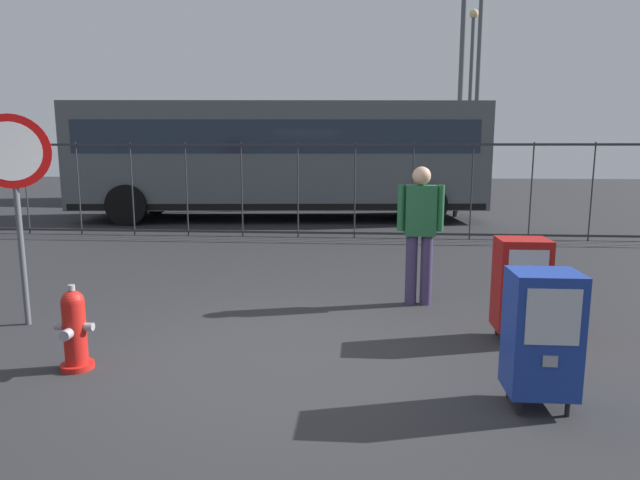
# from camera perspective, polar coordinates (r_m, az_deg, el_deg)

# --- Properties ---
(ground_plane) EXTENTS (60.00, 60.00, 0.00)m
(ground_plane) POSITION_cam_1_polar(r_m,az_deg,el_deg) (5.03, -4.56, -12.43)
(ground_plane) COLOR #262628
(fire_hydrant) EXTENTS (0.33, 0.32, 0.75)m
(fire_hydrant) POSITION_cam_1_polar(r_m,az_deg,el_deg) (5.17, -24.26, -8.55)
(fire_hydrant) COLOR red
(fire_hydrant) RESTS_ON ground_plane
(newspaper_box_primary) EXTENTS (0.48, 0.42, 1.02)m
(newspaper_box_primary) POSITION_cam_1_polar(r_m,az_deg,el_deg) (4.30, 22.16, -8.95)
(newspaper_box_primary) COLOR black
(newspaper_box_primary) RESTS_ON ground_plane
(newspaper_box_secondary) EXTENTS (0.48, 0.42, 1.02)m
(newspaper_box_secondary) POSITION_cam_1_polar(r_m,az_deg,el_deg) (5.70, 20.24, -4.35)
(newspaper_box_secondary) COLOR black
(newspaper_box_secondary) RESTS_ON ground_plane
(stop_sign) EXTENTS (0.71, 0.31, 2.23)m
(stop_sign) POSITION_cam_1_polar(r_m,az_deg,el_deg) (6.49, -29.35, 5.86)
(stop_sign) COLOR #4C4F54
(stop_sign) RESTS_ON ground_plane
(pedestrian) EXTENTS (0.55, 0.22, 1.67)m
(pedestrian) POSITION_cam_1_polar(r_m,az_deg,el_deg) (6.63, 10.41, 1.30)
(pedestrian) COLOR #382D51
(pedestrian) RESTS_ON ground_plane
(fence_barrier) EXTENTS (18.03, 0.04, 2.00)m
(fence_barrier) POSITION_cam_1_polar(r_m,az_deg,el_deg) (11.50, 0.65, 5.29)
(fence_barrier) COLOR #2D2D33
(fence_barrier) RESTS_ON ground_plane
(bus_near) EXTENTS (10.68, 3.49, 3.00)m
(bus_near) POSITION_cam_1_polar(r_m,az_deg,el_deg) (14.61, -4.24, 8.90)
(bus_near) COLOR #4C5156
(bus_near) RESTS_ON ground_plane
(bus_far) EXTENTS (10.63, 3.29, 3.00)m
(bus_far) POSITION_cam_1_polar(r_m,az_deg,el_deg) (19.42, -8.09, 9.01)
(bus_far) COLOR #4C5156
(bus_far) RESTS_ON ground_plane
(street_light_near_left) EXTENTS (0.32, 0.32, 6.40)m
(street_light_near_left) POSITION_cam_1_polar(r_m,az_deg,el_deg) (15.58, 14.53, 16.20)
(street_light_near_left) COLOR #4C4F54
(street_light_near_left) RESTS_ON ground_plane
(street_light_near_right) EXTENTS (0.32, 0.32, 6.74)m
(street_light_near_right) POSITION_cam_1_polar(r_m,az_deg,el_deg) (21.22, 15.44, 14.80)
(street_light_near_right) COLOR #4C4F54
(street_light_near_right) RESTS_ON ground_plane
(street_light_far_left) EXTENTS (0.32, 0.32, 8.39)m
(street_light_far_left) POSITION_cam_1_polar(r_m,az_deg,el_deg) (18.62, 16.28, 18.18)
(street_light_far_left) COLOR #4C4F54
(street_light_far_left) RESTS_ON ground_plane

